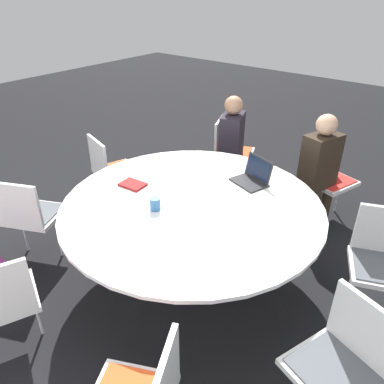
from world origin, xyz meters
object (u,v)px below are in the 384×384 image
at_px(chair_4, 0,299).
at_px(laptop, 253,176).
at_px(person_0, 321,164).
at_px(spiral_notebook, 133,184).
at_px(chair_1, 229,148).
at_px(chair_0, 326,173).
at_px(chair_7, 382,256).
at_px(chair_3, 30,212).
at_px(person_1, 233,140).
at_px(coffee_cup, 155,204).
at_px(chair_2, 111,167).
at_px(chair_6, 343,359).

bearing_deg(chair_4, laptop, 3.28).
bearing_deg(person_0, spiral_notebook, -16.65).
bearing_deg(chair_1, chair_0, 72.62).
height_order(chair_7, laptop, laptop).
relative_size(chair_3, person_1, 0.71).
xyz_separation_m(chair_0, person_0, (-0.01, 0.25, 0.20)).
distance_m(person_0, coffee_cup, 1.79).
relative_size(chair_1, chair_4, 1.00).
bearing_deg(laptop, spiral_notebook, -119.98).
bearing_deg(chair_4, chair_0, 4.98).
bearing_deg(person_1, person_0, 69.83).
bearing_deg(chair_1, laptop, 20.27).
bearing_deg(coffee_cup, chair_4, 73.79).
xyz_separation_m(chair_2, person_1, (-0.87, -1.06, 0.20)).
height_order(chair_0, chair_3, same).
distance_m(person_1, spiral_notebook, 1.50).
height_order(chair_6, laptop, laptop).
height_order(chair_4, chair_6, same).
xyz_separation_m(chair_1, laptop, (-0.89, 1.00, 0.31)).
relative_size(chair_4, coffee_cup, 8.62).
distance_m(chair_3, person_0, 2.75).
relative_size(person_1, spiral_notebook, 5.37).
relative_size(chair_0, chair_7, 1.00).
distance_m(chair_0, chair_3, 2.94).
height_order(chair_1, person_0, person_0).
xyz_separation_m(chair_4, chair_6, (-1.87, -0.95, 0.00)).
height_order(chair_6, person_0, person_0).
height_order(chair_1, spiral_notebook, chair_1).
bearing_deg(chair_6, chair_0, -46.91).
distance_m(chair_7, laptop, 1.16).
relative_size(chair_6, person_0, 0.71).
xyz_separation_m(laptop, coffee_cup, (0.35, 0.84, -0.01)).
bearing_deg(person_1, chair_3, -40.90).
height_order(chair_3, laptop, laptop).
bearing_deg(spiral_notebook, person_1, -91.10).
height_order(chair_0, person_1, person_1).
distance_m(chair_0, chair_1, 1.17).
bearing_deg(chair_7, spiral_notebook, -1.86).
bearing_deg(laptop, coffee_cup, -94.93).
xyz_separation_m(chair_3, chair_4, (-0.79, 0.68, 0.00)).
distance_m(chair_0, laptop, 1.16).
bearing_deg(chair_3, spiral_notebook, 14.42).
bearing_deg(spiral_notebook, laptop, -137.60).
relative_size(chair_3, chair_6, 1.00).
bearing_deg(chair_3, coffee_cup, -4.00).
xyz_separation_m(chair_4, chair_7, (-1.79, -1.98, 0.00)).
bearing_deg(chair_1, chair_4, -17.34).
bearing_deg(coffee_cup, chair_1, -73.53).
bearing_deg(person_0, chair_1, -80.51).
distance_m(chair_1, chair_7, 2.24).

